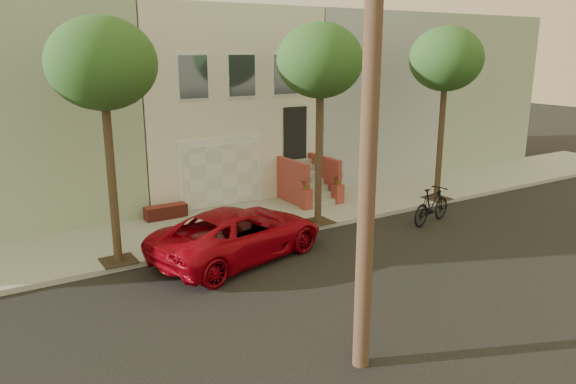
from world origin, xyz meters
TOP-DOWN VIEW (x-y plane):
  - ground at (0.00, 0.00)m, footprint 90.00×90.00m
  - sidewalk at (0.00, 5.35)m, footprint 40.00×3.70m
  - house_row at (0.00, 11.19)m, footprint 33.10×11.70m
  - tree_left at (-5.50, 3.90)m, footprint 2.70×2.57m
  - tree_mid at (1.00, 3.90)m, footprint 2.70×2.57m
  - tree_right at (6.50, 3.90)m, footprint 2.70×2.57m
  - pickup_truck at (-2.47, 2.74)m, footprint 5.57×3.62m
  - motorcycle at (4.38, 2.15)m, footprint 2.14×1.04m

SIDE VIEW (x-z plane):
  - ground at x=0.00m, z-range 0.00..0.00m
  - sidewalk at x=0.00m, z-range 0.00..0.15m
  - motorcycle at x=4.38m, z-range 0.00..1.24m
  - pickup_truck at x=-2.47m, z-range 0.00..1.43m
  - house_row at x=0.00m, z-range 0.14..7.14m
  - tree_left at x=-5.50m, z-range 2.11..8.41m
  - tree_mid at x=1.00m, z-range 2.11..8.41m
  - tree_right at x=6.50m, z-range 2.11..8.41m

